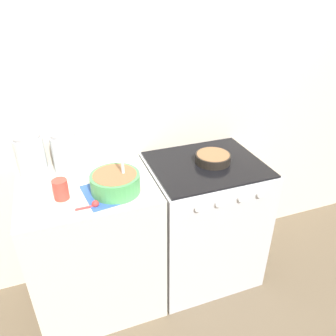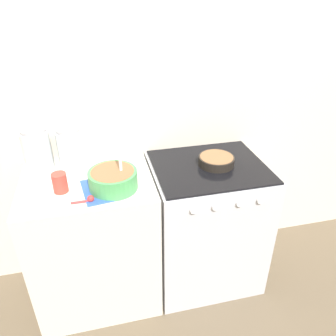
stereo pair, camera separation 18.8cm
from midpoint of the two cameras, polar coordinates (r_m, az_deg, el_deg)
ground_plane at (r=2.34m, az=-2.66°, el=-24.37°), size 12.00×12.00×0.00m
wall_back at (r=2.10m, az=-8.72°, el=10.14°), size 4.48×0.05×2.40m
countertop_cabinet at (r=2.16m, az=-15.13°, el=-13.17°), size 0.74×0.60×0.91m
stove at (r=2.29m, az=3.71°, el=-9.24°), size 0.71×0.62×0.91m
mixing_bowl at (r=1.77m, az=-12.18°, el=-2.44°), size 0.26×0.26×0.28m
baking_pan at (r=2.04m, az=5.23°, el=1.71°), size 0.22×0.22×0.06m
storage_jar_left at (r=2.03m, az=-25.16°, el=1.29°), size 0.16×0.16×0.26m
storage_jar_middle at (r=2.02m, az=-19.85°, el=2.06°), size 0.16×0.16×0.24m
tin_can at (r=1.80m, az=-21.08°, el=-3.59°), size 0.08×0.08×0.11m
recipe_page at (r=1.79m, az=-14.40°, el=-4.56°), size 0.21×0.28×0.01m
measuring_spoon at (r=1.70m, az=-16.06°, el=-6.24°), size 0.12×0.04×0.04m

